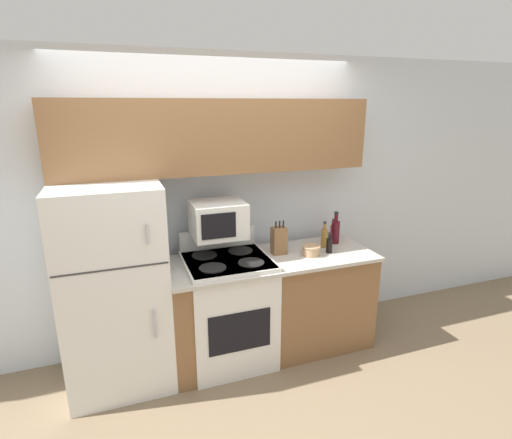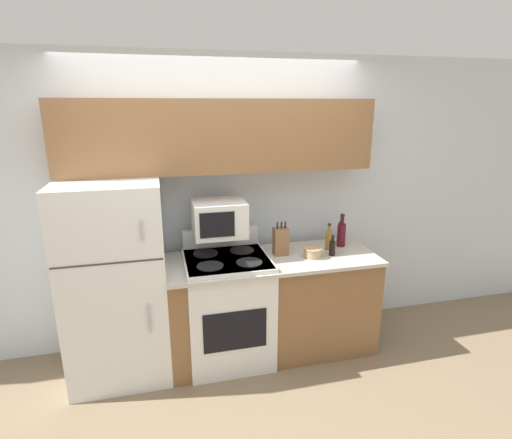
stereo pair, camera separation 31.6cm
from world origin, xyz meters
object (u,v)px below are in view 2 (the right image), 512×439
Objects in this scene: stove at (228,307)px; bottle_hot_sauce at (340,234)px; bowl at (313,252)px; bottle_wine_red at (341,234)px; bottle_soy_sauce at (332,247)px; microwave at (219,218)px; knife_block at (281,241)px; refrigerator at (116,281)px; bottle_vinegar at (329,239)px.

stove is 1.24m from bottle_hot_sauce.
bowl is 0.54× the size of bottle_wine_red.
stove reaches higher than bottle_soy_sauce.
bottle_wine_red is (1.07, 0.13, 0.53)m from stove.
microwave is at bearing -179.81° from bottle_wine_red.
refrigerator is at bearing -179.62° from knife_block.
refrigerator reaches higher than knife_block.
refrigerator is 6.65× the size of bottle_vinegar.
stove is 1.06m from bottle_vinegar.
bottle_vinegar reaches higher than bottle_hot_sauce.
bowl is (0.25, -0.12, -0.07)m from knife_block.
microwave reaches higher than bottle_hot_sauce.
stove is 4.51× the size of bottle_vinegar.
microwave is 0.99m from bottle_vinegar.
bottle_vinegar is (-0.15, -0.06, -0.02)m from bottle_wine_red.
microwave reaches higher than knife_block.
bottle_hot_sauce is at bearing 15.35° from knife_block.
bottle_soy_sauce is (0.90, -0.07, 0.48)m from stove.
refrigerator is at bearing 177.02° from stove.
bowl is at bearing -150.80° from bottle_wine_red.
knife_block is 0.29m from bowl.
stove is at bearing -2.98° from refrigerator.
bottle_vinegar is (0.45, 0.01, -0.03)m from knife_block.
bottle_wine_red is (1.95, 0.08, 0.21)m from refrigerator.
bowl is at bearing -5.52° from stove.
knife_block is at bearing 153.17° from bowl.
bottle_hot_sauce is (0.21, 0.30, 0.01)m from bottle_soy_sauce.
bowl is (1.60, -0.12, 0.14)m from refrigerator.
stove is 0.77m from microwave.
bottle_wine_red is at bearing 6.82° from knife_block.
bottle_wine_red is 0.12m from bottle_hot_sauce.
refrigerator is 1.96m from bottle_wine_red.
bottle_wine_red is (0.60, 0.07, -0.00)m from knife_block.
bottle_vinegar reaches higher than stove.
microwave is at bearing -174.72° from bottle_hot_sauce.
bottle_vinegar is at bearing 4.07° from stove.
bowl is 0.25m from bottle_vinegar.
microwave is 0.99m from bottle_soy_sauce.
knife_block is 0.60m from bottle_wine_red.
bowl is at bearing -14.17° from microwave.
bottle_soy_sauce is (0.94, -0.19, -0.27)m from microwave.
microwave reaches higher than bottle_soy_sauce.
refrigerator is 1.78m from bottle_soy_sauce.
bottle_soy_sauce is at bearing -16.37° from knife_block.
bottle_hot_sauce is (1.98, 0.18, 0.17)m from refrigerator.
refrigerator is 5.32× the size of bottle_wine_red.
stove is at bearing 174.48° from bowl.
knife_block is 1.64× the size of bottle_soy_sauce.
knife_block is (0.51, -0.07, -0.22)m from microwave.
knife_block is at bearing -164.65° from bottle_hot_sauce.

